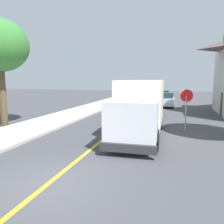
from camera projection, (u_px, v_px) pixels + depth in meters
ground_plane at (48, 184)px, 6.96m from camera, size 120.00×120.00×0.00m
sidewalk_curb at (1, 138)px, 12.24m from camera, size 3.60×60.00×0.15m
centre_line_yellow at (123, 124)px, 16.47m from camera, size 0.16×56.00×0.01m
box_truck at (140, 106)px, 12.71m from camera, size 2.63×7.25×3.20m
parked_car_near at (152, 107)px, 20.02m from camera, size 1.93×4.45×1.67m
parked_car_mid at (166, 100)px, 26.87m from camera, size 1.83×4.41×1.67m
parked_car_far at (163, 97)px, 32.46m from camera, size 1.87×4.43×1.67m
stop_sign at (186, 102)px, 13.86m from camera, size 0.80×0.10×2.65m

